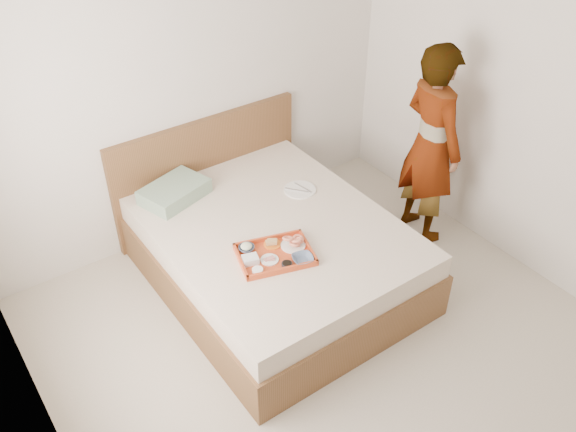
{
  "coord_description": "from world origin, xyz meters",
  "views": [
    {
      "loc": [
        -1.87,
        -1.87,
        3.19
      ],
      "look_at": [
        0.1,
        0.9,
        0.65
      ],
      "focal_mm": 38.21,
      "sensor_mm": 36.0,
      "label": 1
    }
  ],
  "objects_px": {
    "bed": "(275,254)",
    "person": "(431,145)",
    "tray": "(275,254)",
    "dinner_plate": "(300,190)"
  },
  "relations": [
    {
      "from": "bed",
      "to": "person",
      "type": "distance_m",
      "value": 1.46
    },
    {
      "from": "tray",
      "to": "person",
      "type": "relative_size",
      "value": 0.3
    },
    {
      "from": "bed",
      "to": "tray",
      "type": "xyz_separation_m",
      "value": [
        -0.19,
        -0.29,
        0.29
      ]
    },
    {
      "from": "tray",
      "to": "dinner_plate",
      "type": "bearing_deg",
      "value": 58.47
    },
    {
      "from": "dinner_plate",
      "to": "tray",
      "type": "bearing_deg",
      "value": -138.12
    },
    {
      "from": "tray",
      "to": "dinner_plate",
      "type": "height_order",
      "value": "tray"
    },
    {
      "from": "dinner_plate",
      "to": "person",
      "type": "distance_m",
      "value": 1.06
    },
    {
      "from": "bed",
      "to": "dinner_plate",
      "type": "distance_m",
      "value": 0.55
    },
    {
      "from": "bed",
      "to": "dinner_plate",
      "type": "height_order",
      "value": "dinner_plate"
    },
    {
      "from": "dinner_plate",
      "to": "person",
      "type": "relative_size",
      "value": 0.15
    }
  ]
}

